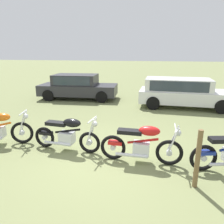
% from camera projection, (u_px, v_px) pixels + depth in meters
% --- Properties ---
extents(ground_plane, '(120.00, 120.00, 0.00)m').
position_uv_depth(ground_plane, '(101.00, 157.00, 5.66)').
color(ground_plane, olive).
extents(motorcycle_black, '(2.01, 0.64, 1.02)m').
position_uv_depth(motorcycle_black, '(67.00, 134.00, 5.96)').
color(motorcycle_black, black).
rests_on(motorcycle_black, ground).
extents(motorcycle_red, '(2.07, 0.64, 1.02)m').
position_uv_depth(motorcycle_red, '(142.00, 144.00, 5.29)').
color(motorcycle_red, black).
rests_on(motorcycle_red, ground).
extents(car_charcoal, '(4.57, 2.09, 1.43)m').
position_uv_depth(car_charcoal, '(77.00, 85.00, 12.49)').
color(car_charcoal, '#2D2D33').
rests_on(car_charcoal, ground).
extents(car_white, '(4.50, 2.00, 1.43)m').
position_uv_depth(car_white, '(181.00, 91.00, 10.61)').
color(car_white, silver).
rests_on(car_white, ground).
extents(fence_post_wooden, '(0.10, 0.10, 1.25)m').
position_uv_depth(fence_post_wooden, '(198.00, 159.00, 4.27)').
color(fence_post_wooden, brown).
rests_on(fence_post_wooden, ground).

